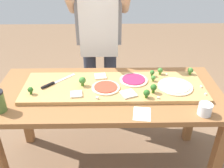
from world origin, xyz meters
TOP-DOWN VIEW (x-y plane):
  - ground_plane at (0.00, 0.00)m, footprint 8.00×8.00m
  - prep_table at (0.00, 0.00)m, footprint 1.67×0.73m
  - cutting_board at (0.04, 0.03)m, footprint 1.33×0.42m
  - chefs_knife at (-0.41, 0.07)m, footprint 0.23×0.23m
  - pizza_whole_white_garlic at (0.49, 0.00)m, footprint 0.25×0.25m
  - pizza_whole_tomato_red at (-0.02, -0.01)m, footprint 0.20×0.20m
  - pizza_whole_beet_magenta at (0.19, 0.10)m, footprint 0.21×0.21m
  - pizza_slice_far_right at (-0.06, 0.16)m, footprint 0.10×0.10m
  - pizza_slice_far_left at (-0.22, -0.09)m, footprint 0.09×0.09m
  - pizza_slice_center at (0.14, -0.09)m, footprint 0.13×0.13m
  - broccoli_floret_center_right at (0.32, -0.07)m, footprint 0.05×0.05m
  - broccoli_floret_front_left at (-0.19, 0.03)m, footprint 0.05×0.05m
  - broccoli_floret_front_mid at (0.41, 0.20)m, footprint 0.04×0.04m
  - broccoli_floret_back_right at (0.34, 0.09)m, footprint 0.04×0.04m
  - broccoli_floret_front_right at (0.26, -0.13)m, footprint 0.05×0.05m
  - broccoli_floret_back_left at (0.65, 0.19)m, footprint 0.04×0.04m
  - broccoli_floret_center_left at (-0.54, -0.08)m, footprint 0.04×0.04m
  - broccoli_floret_back_mid at (0.34, 0.17)m, footprint 0.04×0.04m
  - cheese_crumble_a at (0.34, -0.15)m, footprint 0.02×0.02m
  - cheese_crumble_b at (0.68, -0.11)m, footprint 0.02×0.02m
  - cheese_crumble_c at (-0.08, -0.14)m, footprint 0.02×0.02m
  - cheese_crumble_d at (0.68, -0.01)m, footprint 0.02×0.02m
  - cheese_crumble_e at (0.46, 0.18)m, footprint 0.02×0.02m
  - flour_cup at (0.61, -0.29)m, footprint 0.09×0.09m
  - recipe_note at (0.21, -0.28)m, footprint 0.13×0.16m
  - cook_center at (-0.08, 0.65)m, footprint 0.54×0.39m

SIDE VIEW (x-z plane):
  - ground_plane at x=0.00m, z-range 0.00..0.00m
  - prep_table at x=0.00m, z-range 0.28..1.04m
  - recipe_note at x=0.21m, z-range 0.77..0.77m
  - cutting_board at x=0.04m, z-range 0.77..0.80m
  - chefs_knife at x=-0.41m, z-range 0.79..0.81m
  - pizza_slice_far_right at x=-0.06m, z-range 0.80..0.81m
  - pizza_slice_far_left at x=-0.22m, z-range 0.80..0.81m
  - pizza_slice_center at x=0.14m, z-range 0.80..0.81m
  - cheese_crumble_b at x=0.68m, z-range 0.80..0.81m
  - cheese_crumble_e at x=0.46m, z-range 0.80..0.81m
  - flour_cup at x=0.61m, z-range 0.76..0.84m
  - cheese_crumble_d at x=0.68m, z-range 0.80..0.81m
  - cheese_crumble_a at x=0.34m, z-range 0.80..0.81m
  - pizza_whole_white_garlic at x=0.49m, z-range 0.79..0.81m
  - pizza_whole_tomato_red at x=-0.02m, z-range 0.79..0.81m
  - pizza_whole_beet_magenta at x=0.19m, z-range 0.79..0.81m
  - cheese_crumble_c at x=-0.08m, z-range 0.80..0.81m
  - broccoli_floret_back_right at x=0.34m, z-range 0.80..0.85m
  - broccoli_floret_back_mid at x=0.34m, z-range 0.80..0.85m
  - broccoli_floret_back_left at x=0.65m, z-range 0.80..0.86m
  - broccoli_floret_front_mid at x=0.41m, z-range 0.80..0.86m
  - broccoli_floret_center_left at x=-0.54m, z-range 0.80..0.86m
  - broccoli_floret_front_right at x=0.26m, z-range 0.80..0.86m
  - broccoli_floret_center_right at x=0.32m, z-range 0.80..0.87m
  - broccoli_floret_front_left at x=-0.19m, z-range 0.80..0.87m
  - cook_center at x=-0.08m, z-range 0.16..1.83m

